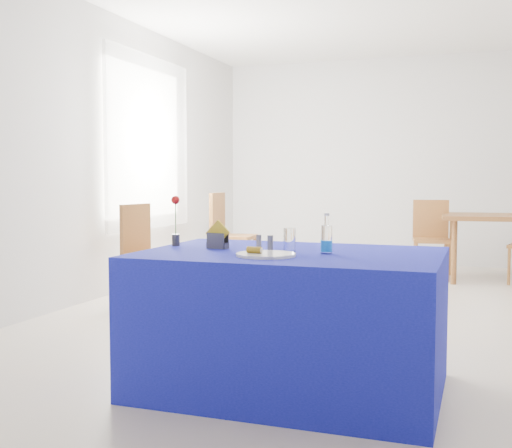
% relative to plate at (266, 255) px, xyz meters
% --- Properties ---
extents(floor, '(7.00, 7.00, 0.00)m').
position_rel_plate_xyz_m(floor, '(0.04, 2.28, -0.77)').
color(floor, '#C2B3A1').
rests_on(floor, ground).
extents(room_shell, '(7.00, 7.00, 7.00)m').
position_rel_plate_xyz_m(room_shell, '(0.04, 2.28, 0.98)').
color(room_shell, silver).
rests_on(room_shell, ground).
extents(window_pane, '(0.04, 1.50, 1.60)m').
position_rel_plate_xyz_m(window_pane, '(-2.43, 3.08, 0.78)').
color(window_pane, white).
rests_on(window_pane, room_shell).
extents(curtain, '(0.04, 1.75, 1.85)m').
position_rel_plate_xyz_m(curtain, '(-2.36, 3.08, 0.78)').
color(curtain, white).
rests_on(curtain, room_shell).
extents(plate, '(0.31, 0.31, 0.01)m').
position_rel_plate_xyz_m(plate, '(0.00, 0.00, 0.00)').
color(plate, silver).
rests_on(plate, blue_table).
extents(drinking_glass, '(0.07, 0.07, 0.13)m').
position_rel_plate_xyz_m(drinking_glass, '(0.06, 0.22, 0.06)').
color(drinking_glass, white).
rests_on(drinking_glass, blue_table).
extents(salt_shaker, '(0.03, 0.03, 0.08)m').
position_rel_plate_xyz_m(salt_shaker, '(-0.13, 0.27, 0.04)').
color(salt_shaker, slate).
rests_on(salt_shaker, blue_table).
extents(pepper_shaker, '(0.03, 0.03, 0.08)m').
position_rel_plate_xyz_m(pepper_shaker, '(-0.06, 0.25, 0.04)').
color(pepper_shaker, slate).
rests_on(pepper_shaker, blue_table).
extents(blue_table, '(1.60, 1.10, 0.76)m').
position_rel_plate_xyz_m(blue_table, '(0.07, 0.23, -0.39)').
color(blue_table, navy).
rests_on(blue_table, floor).
extents(water_bottle, '(0.06, 0.06, 0.21)m').
position_rel_plate_xyz_m(water_bottle, '(0.27, 0.22, 0.06)').
color(water_bottle, white).
rests_on(water_bottle, blue_table).
extents(napkin_holder, '(0.15, 0.08, 0.16)m').
position_rel_plate_xyz_m(napkin_holder, '(-0.37, 0.25, 0.04)').
color(napkin_holder, '#35353A').
rests_on(napkin_holder, blue_table).
extents(rose_vase, '(0.05, 0.05, 0.30)m').
position_rel_plate_xyz_m(rose_vase, '(-0.67, 0.31, 0.14)').
color(rose_vase, '#29282D').
rests_on(rose_vase, blue_table).
extents(oak_table, '(1.52, 1.04, 0.76)m').
position_rel_plate_xyz_m(oak_table, '(1.34, 4.61, -0.09)').
color(oak_table, brown).
rests_on(oak_table, floor).
extents(chair_bg_left, '(0.46, 0.46, 0.91)m').
position_rel_plate_xyz_m(chair_bg_left, '(0.49, 4.58, -0.24)').
color(chair_bg_left, '#94582B').
rests_on(chair_bg_left, floor).
extents(chair_win_a, '(0.47, 0.47, 0.92)m').
position_rel_plate_xyz_m(chair_win_a, '(-1.92, 2.16, -0.23)').
color(chair_win_a, '#94582B').
rests_on(chair_win_a, floor).
extents(chair_win_b, '(0.48, 0.48, 1.00)m').
position_rel_plate_xyz_m(chair_win_b, '(-1.71, 3.69, -0.19)').
color(chair_win_b, '#94582B').
rests_on(chair_win_b, floor).
extents(banana_pieces, '(0.08, 0.04, 0.03)m').
position_rel_plate_xyz_m(banana_pieces, '(-0.05, -0.02, 0.02)').
color(banana_pieces, gold).
rests_on(banana_pieces, plate).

